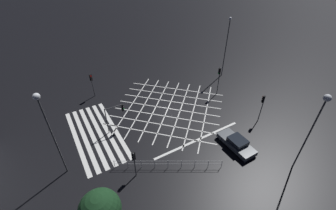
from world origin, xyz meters
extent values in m
plane|color=black|center=(0.00, 0.00, 0.00)|extent=(200.00, 200.00, 0.00)
cube|color=silver|center=(0.00, -7.89, 0.00)|extent=(11.80, 0.50, 0.01)
cube|color=silver|center=(0.00, -8.79, 0.00)|extent=(11.80, 0.50, 0.01)
cube|color=silver|center=(0.00, -9.69, 0.00)|extent=(11.80, 0.50, 0.01)
cube|color=silver|center=(0.00, -10.59, 0.00)|extent=(11.80, 0.50, 0.01)
cube|color=silver|center=(0.00, -11.49, 0.00)|extent=(11.80, 0.50, 0.01)
cube|color=silver|center=(0.00, -12.39, 0.00)|extent=(11.80, 0.50, 0.01)
cube|color=silver|center=(3.71, -3.71, 0.00)|extent=(10.30, 10.30, 0.01)
cube|color=silver|center=(-3.71, -3.71, 0.00)|extent=(10.30, 10.30, 0.01)
cube|color=silver|center=(2.47, -2.47, 0.00)|extent=(10.30, 10.30, 0.01)
cube|color=silver|center=(-2.47, -2.47, 0.00)|extent=(10.30, 10.30, 0.01)
cube|color=silver|center=(1.24, -1.24, 0.00)|extent=(10.30, 10.30, 0.01)
cube|color=silver|center=(-1.24, -1.24, 0.00)|extent=(10.30, 10.30, 0.01)
cube|color=silver|center=(0.00, 0.00, 0.00)|extent=(10.30, 10.30, 0.01)
cube|color=silver|center=(0.00, 0.00, 0.00)|extent=(10.30, 10.30, 0.01)
cube|color=silver|center=(-1.24, 1.24, 0.00)|extent=(10.30, 10.30, 0.01)
cube|color=silver|center=(1.24, 1.24, 0.00)|extent=(10.30, 10.30, 0.01)
cube|color=silver|center=(-2.47, 2.47, 0.00)|extent=(10.30, 10.30, 0.01)
cube|color=silver|center=(2.47, 2.47, 0.00)|extent=(10.30, 10.30, 0.01)
cube|color=silver|center=(-3.71, 3.71, 0.00)|extent=(10.30, 10.30, 0.01)
cube|color=silver|center=(3.71, 3.71, 0.00)|extent=(10.30, 10.30, 0.01)
cube|color=silver|center=(7.06, 0.00, 0.00)|extent=(0.30, 11.80, 0.01)
cylinder|color=#424244|center=(0.56, -8.67, 1.81)|extent=(0.11, 0.11, 3.62)
cylinder|color=#424244|center=(0.56, -7.63, 3.47)|extent=(0.09, 2.10, 0.09)
cube|color=black|center=(0.56, -6.58, 3.02)|extent=(0.28, 0.16, 0.90)
sphere|color=black|center=(0.56, -6.46, 3.32)|extent=(0.18, 0.18, 0.18)
sphere|color=black|center=(0.56, -6.46, 3.02)|extent=(0.18, 0.18, 0.18)
sphere|color=green|center=(0.56, -6.46, 2.72)|extent=(0.18, 0.18, 0.18)
cube|color=black|center=(0.56, -6.67, 3.02)|extent=(0.36, 0.02, 0.98)
cylinder|color=#424244|center=(0.59, 8.29, 2.20)|extent=(0.11, 0.11, 4.40)
cube|color=black|center=(0.59, 8.15, 3.90)|extent=(0.28, 0.16, 0.90)
sphere|color=black|center=(0.59, 8.04, 4.20)|extent=(0.18, 0.18, 0.18)
sphere|color=black|center=(0.59, 8.04, 3.90)|extent=(0.18, 0.18, 0.18)
sphere|color=green|center=(0.59, 8.04, 3.60)|extent=(0.18, 0.18, 0.18)
cube|color=black|center=(0.59, 8.24, 3.90)|extent=(0.36, 0.02, 0.98)
cylinder|color=#424244|center=(8.24, 8.69, 1.93)|extent=(0.11, 0.11, 3.86)
cube|color=black|center=(8.10, 8.69, 3.36)|extent=(0.16, 0.28, 0.90)
sphere|color=red|center=(7.99, 8.69, 3.66)|extent=(0.18, 0.18, 0.18)
sphere|color=black|center=(7.99, 8.69, 3.36)|extent=(0.18, 0.18, 0.18)
sphere|color=black|center=(7.99, 8.69, 3.06)|extent=(0.18, 0.18, 0.18)
cube|color=black|center=(8.19, 8.69, 3.36)|extent=(0.02, 0.36, 0.98)
cylinder|color=#424244|center=(-8.28, -7.92, 1.84)|extent=(0.11, 0.11, 3.69)
cube|color=black|center=(-8.15, -7.92, 3.19)|extent=(0.16, 0.28, 0.90)
sphere|color=red|center=(-8.04, -7.92, 3.49)|extent=(0.18, 0.18, 0.18)
sphere|color=black|center=(-8.04, -7.92, 3.19)|extent=(0.18, 0.18, 0.18)
sphere|color=black|center=(-8.04, -7.92, 2.89)|extent=(0.18, 0.18, 0.18)
cube|color=black|center=(-8.24, -7.92, 3.19)|extent=(0.02, 0.36, 0.98)
cylinder|color=#424244|center=(7.94, -8.36, 1.61)|extent=(0.11, 0.11, 3.22)
cube|color=black|center=(7.80, -8.36, 2.72)|extent=(0.16, 0.28, 0.90)
sphere|color=black|center=(7.69, -8.36, 3.02)|extent=(0.18, 0.18, 0.18)
sphere|color=black|center=(7.69, -8.36, 2.72)|extent=(0.18, 0.18, 0.18)
sphere|color=green|center=(7.69, -8.36, 2.42)|extent=(0.18, 0.18, 0.18)
cube|color=black|center=(7.89, -8.36, 2.72)|extent=(0.02, 0.36, 0.98)
cylinder|color=#424244|center=(-3.55, 12.90, 4.71)|extent=(0.14, 0.14, 9.41)
sphere|color=white|center=(-3.55, 12.90, 9.55)|extent=(0.44, 0.44, 0.44)
cylinder|color=#424244|center=(3.91, -14.18, 4.49)|extent=(0.14, 0.14, 8.97)
sphere|color=white|center=(3.91, -14.18, 9.15)|extent=(0.57, 0.57, 0.57)
cylinder|color=#424244|center=(15.20, 6.01, 4.23)|extent=(0.14, 0.14, 8.47)
sphere|color=white|center=(15.20, 6.01, 8.66)|extent=(0.62, 0.62, 0.62)
sphere|color=#143319|center=(12.06, -12.58, 3.85)|extent=(2.99, 2.99, 2.99)
cube|color=#474C51|center=(10.12, 2.95, 0.47)|extent=(4.53, 1.87, 0.54)
cube|color=black|center=(10.23, 2.95, 1.01)|extent=(1.90, 1.65, 0.53)
sphere|color=white|center=(7.91, 2.37, 0.41)|extent=(0.16, 0.16, 0.16)
sphere|color=white|center=(7.91, 3.53, 0.41)|extent=(0.16, 0.16, 0.16)
cylinder|color=black|center=(8.72, 2.13, 0.33)|extent=(0.66, 0.20, 0.66)
cylinder|color=black|center=(8.72, 3.77, 0.33)|extent=(0.66, 0.20, 0.66)
cylinder|color=black|center=(11.52, 2.13, 0.33)|extent=(0.66, 0.20, 0.66)
cylinder|color=black|center=(11.52, 3.77, 0.33)|extent=(0.66, 0.20, 0.66)
cylinder|color=#9EA0A5|center=(5.95, -9.86, 0.53)|extent=(0.05, 0.05, 1.05)
cylinder|color=#9EA0A5|center=(6.65, -8.68, 0.53)|extent=(0.05, 0.05, 1.05)
cylinder|color=#9EA0A5|center=(7.34, -7.50, 0.53)|extent=(0.05, 0.05, 1.05)
cylinder|color=#9EA0A5|center=(8.04, -6.32, 0.53)|extent=(0.05, 0.05, 1.05)
cylinder|color=#9EA0A5|center=(8.73, -5.14, 0.53)|extent=(0.05, 0.05, 1.05)
cylinder|color=#9EA0A5|center=(9.43, -3.96, 0.53)|extent=(0.05, 0.05, 1.05)
cylinder|color=#9EA0A5|center=(10.12, -2.78, 0.53)|extent=(0.05, 0.05, 1.05)
cylinder|color=#9EA0A5|center=(10.81, -1.61, 0.53)|extent=(0.05, 0.05, 1.05)
cylinder|color=#9EA0A5|center=(11.51, -0.43, 0.53)|extent=(0.05, 0.05, 1.05)
cylinder|color=#9EA0A5|center=(8.73, -5.14, 1.01)|extent=(5.59, 9.45, 0.04)
cylinder|color=#9EA0A5|center=(8.73, -5.14, 0.58)|extent=(5.59, 9.45, 0.04)
camera|label=1|loc=(21.53, -12.68, 18.91)|focal=24.00mm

